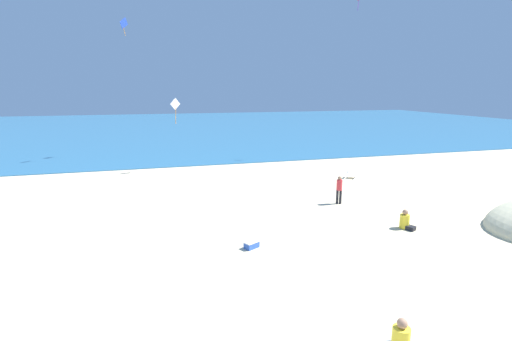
# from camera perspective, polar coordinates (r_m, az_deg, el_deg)

# --- Properties ---
(ground_plane) EXTENTS (120.00, 120.00, 0.00)m
(ground_plane) POSITION_cam_1_polar(r_m,az_deg,el_deg) (19.15, -3.77, -4.61)
(ground_plane) COLOR beige
(ocean_water) EXTENTS (120.00, 60.00, 0.05)m
(ocean_water) POSITION_cam_1_polar(r_m,az_deg,el_deg) (57.53, -11.92, 6.53)
(ocean_water) COLOR teal
(ocean_water) RESTS_ON ground_plane
(beach_chair_far_right) EXTENTS (0.83, 0.82, 0.58)m
(beach_chair_far_right) POSITION_cam_1_polar(r_m,az_deg,el_deg) (24.59, 14.09, -0.52)
(beach_chair_far_right) COLOR white
(beach_chair_far_right) RESTS_ON ground_plane
(cooler_box) EXTENTS (0.61, 0.52, 0.25)m
(cooler_box) POSITION_cam_1_polar(r_m,az_deg,el_deg) (13.65, -0.68, -11.17)
(cooler_box) COLOR #2D56B7
(cooler_box) RESTS_ON ground_plane
(person_0) EXTENTS (0.67, 0.70, 0.80)m
(person_0) POSITION_cam_1_polar(r_m,az_deg,el_deg) (9.38, 20.85, -22.78)
(person_0) COLOR yellow
(person_0) RESTS_ON ground_plane
(person_1) EXTENTS (0.35, 0.35, 1.40)m
(person_1) POSITION_cam_1_polar(r_m,az_deg,el_deg) (18.87, 12.53, -2.60)
(person_1) COLOR black
(person_1) RESTS_ON ground_plane
(person_3) EXTENTS (0.58, 0.71, 0.80)m
(person_3) POSITION_cam_1_polar(r_m,az_deg,el_deg) (16.51, 21.75, -7.22)
(person_3) COLOR yellow
(person_3) RESTS_ON ground_plane
(kite_blue) EXTENTS (0.55, 0.73, 1.32)m
(kite_blue) POSITION_cam_1_polar(r_m,az_deg,el_deg) (32.01, -19.43, 20.31)
(kite_blue) COLOR blue
(kite_white) EXTENTS (0.70, 0.45, 1.72)m
(kite_white) POSITION_cam_1_polar(r_m,az_deg,el_deg) (25.90, -12.17, 9.73)
(kite_white) COLOR white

